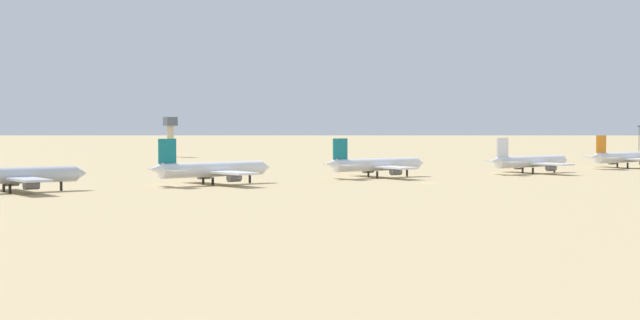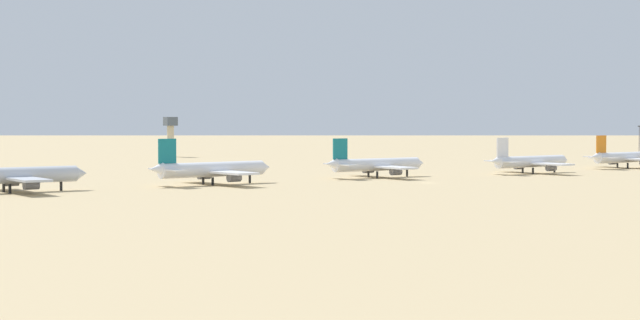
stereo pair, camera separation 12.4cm
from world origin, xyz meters
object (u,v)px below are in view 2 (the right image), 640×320
object	(u,v)px
parked_jet_white_5	(530,162)
parked_jet_orange_6	(625,157)
parked_jet_teal_4	(376,165)
parked_jet_teal_3	(211,170)
control_tower	(171,133)
parked_jet_navy_2	(11,176)
light_pole_west	(639,138)

from	to	relation	value
parked_jet_white_5	parked_jet_orange_6	xyz separation A→B (m)	(53.60, 8.39, 0.01)
parked_jet_teal_4	parked_jet_orange_6	distance (m)	110.76
parked_jet_teal_4	parked_jet_orange_6	size ratio (longest dim) A/B	1.02
parked_jet_teal_3	control_tower	size ratio (longest dim) A/B	2.16
parked_jet_white_5	control_tower	distance (m)	199.13
parked_jet_orange_6	parked_jet_teal_4	bearing A→B (deg)	176.06
parked_jet_navy_2	parked_jet_teal_4	xyz separation A→B (m)	(114.65, 4.91, -0.25)
parked_jet_white_5	parked_jet_navy_2	bearing A→B (deg)	174.55
parked_jet_white_5	parked_jet_teal_3	bearing A→B (deg)	173.77
parked_jet_white_5	control_tower	xyz separation A→B (m)	(-43.84, 194.11, 7.14)
parked_jet_white_5	parked_jet_orange_6	world-z (taller)	parked_jet_orange_6
parked_jet_teal_3	parked_jet_teal_4	size ratio (longest dim) A/B	1.06
parked_jet_teal_3	light_pole_west	world-z (taller)	light_pole_west
parked_jet_white_5	parked_jet_orange_6	distance (m)	54.26
parked_jet_navy_2	parked_jet_teal_3	world-z (taller)	parked_jet_navy_2
parked_jet_orange_6	control_tower	xyz separation A→B (m)	(-97.45, 185.72, 7.13)
parked_jet_teal_3	parked_jet_teal_4	distance (m)	58.65
parked_jet_teal_4	parked_jet_orange_6	world-z (taller)	parked_jet_teal_4
parked_jet_teal_3	control_tower	xyz separation A→B (m)	(71.81, 190.84, 6.81)
parked_jet_navy_2	control_tower	size ratio (longest dim) A/B	2.16
parked_jet_navy_2	parked_jet_white_5	size ratio (longest dim) A/B	1.08
parked_jet_teal_3	light_pole_west	size ratio (longest dim) A/B	2.82
parked_jet_teal_3	parked_jet_white_5	xyz separation A→B (m)	(115.65, -3.27, -0.34)
light_pole_west	parked_jet_teal_4	bearing A→B (deg)	-157.25
parked_jet_white_5	control_tower	bearing A→B (deg)	98.11
parked_jet_navy_2	parked_jet_teal_4	size ratio (longest dim) A/B	1.06
parked_jet_teal_3	parked_jet_white_5	distance (m)	115.70
parked_jet_white_5	light_pole_west	distance (m)	189.91
parked_jet_navy_2	light_pole_west	bearing A→B (deg)	14.08
parked_jet_orange_6	parked_jet_navy_2	bearing A→B (deg)	177.05
parked_jet_navy_2	light_pole_west	world-z (taller)	light_pole_west
parked_jet_white_5	light_pole_west	size ratio (longest dim) A/B	2.61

